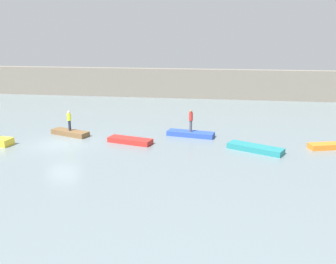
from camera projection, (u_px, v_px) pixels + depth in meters
ground_plane at (61, 144)px, 27.87m from camera, size 120.00×120.00×0.00m
embankment_wall at (132, 82)px, 48.66m from camera, size 80.00×1.20×3.77m
rowboat_brown at (70, 133)px, 30.31m from camera, size 3.51×2.08×0.41m
rowboat_red at (130, 141)px, 28.15m from camera, size 3.62×1.91×0.39m
rowboat_blue at (191, 134)px, 30.03m from camera, size 3.98×1.76×0.39m
rowboat_teal at (255, 148)px, 26.22m from camera, size 4.08×2.79×0.40m
rowboat_orange at (330, 146)px, 26.79m from camera, size 3.29×1.79×0.40m
person_red_shirt at (191, 119)px, 29.72m from camera, size 0.32×0.32×1.82m
person_hiviz_shirt at (69, 120)px, 30.02m from camera, size 0.32×0.32×1.66m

